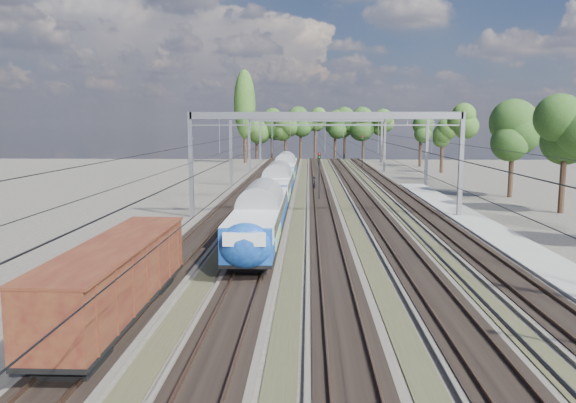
{
  "coord_description": "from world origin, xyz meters",
  "views": [
    {
      "loc": [
        -1.39,
        -17.86,
        8.0
      ],
      "look_at": [
        -2.76,
        19.65,
        2.8
      ],
      "focal_mm": 35.0,
      "sensor_mm": 36.0,
      "label": 1
    }
  ],
  "objects_px": {
    "emu_train": "(277,180)",
    "worker": "(315,183)",
    "signal_near": "(319,171)",
    "freight_boxcar": "(117,277)",
    "signal_far": "(362,147)"
  },
  "relations": [
    {
      "from": "worker",
      "to": "signal_far",
      "type": "height_order",
      "value": "signal_far"
    },
    {
      "from": "signal_far",
      "to": "signal_near",
      "type": "bearing_deg",
      "value": -100.92
    },
    {
      "from": "emu_train",
      "to": "worker",
      "type": "relative_size",
      "value": 33.73
    },
    {
      "from": "emu_train",
      "to": "freight_boxcar",
      "type": "relative_size",
      "value": 4.73
    },
    {
      "from": "emu_train",
      "to": "worker",
      "type": "distance_m",
      "value": 12.37
    },
    {
      "from": "signal_near",
      "to": "freight_boxcar",
      "type": "bearing_deg",
      "value": -93.47
    },
    {
      "from": "emu_train",
      "to": "signal_far",
      "type": "height_order",
      "value": "signal_far"
    },
    {
      "from": "freight_boxcar",
      "to": "signal_far",
      "type": "xyz_separation_m",
      "value": [
        17.44,
        81.43,
        1.79
      ]
    },
    {
      "from": "emu_train",
      "to": "worker",
      "type": "xyz_separation_m",
      "value": [
        3.87,
        11.65,
        -1.52
      ]
    },
    {
      "from": "emu_train",
      "to": "signal_near",
      "type": "bearing_deg",
      "value": 31.62
    },
    {
      "from": "freight_boxcar",
      "to": "signal_near",
      "type": "xyz_separation_m",
      "value": [
        8.74,
        36.9,
        1.22
      ]
    },
    {
      "from": "worker",
      "to": "emu_train",
      "type": "bearing_deg",
      "value": 162.4
    },
    {
      "from": "emu_train",
      "to": "signal_near",
      "type": "relative_size",
      "value": 11.73
    },
    {
      "from": "emu_train",
      "to": "worker",
      "type": "bearing_deg",
      "value": 71.61
    },
    {
      "from": "emu_train",
      "to": "freight_boxcar",
      "type": "height_order",
      "value": "emu_train"
    }
  ]
}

